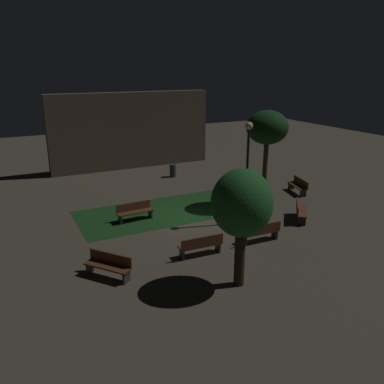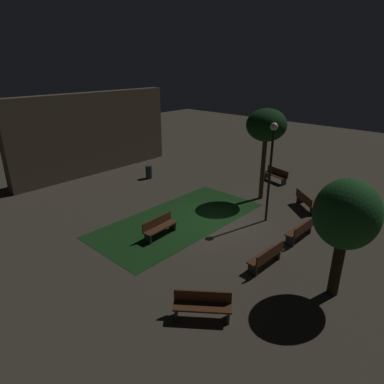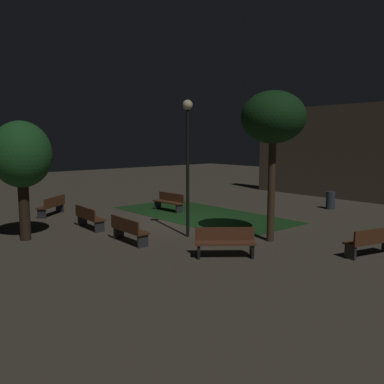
{
  "view_description": "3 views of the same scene",
  "coord_description": "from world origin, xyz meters",
  "px_view_note": "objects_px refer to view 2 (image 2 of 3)",
  "views": [
    {
      "loc": [
        -8.2,
        -16.47,
        7.28
      ],
      "look_at": [
        -0.03,
        -0.15,
        1.45
      ],
      "focal_mm": 36.83,
      "sensor_mm": 36.0,
      "label": 1
    },
    {
      "loc": [
        -11.51,
        -9.13,
        7.48
      ],
      "look_at": [
        -0.59,
        0.88,
        1.63
      ],
      "focal_mm": 31.13,
      "sensor_mm": 36.0,
      "label": 2
    },
    {
      "loc": [
        13.06,
        -11.02,
        3.53
      ],
      "look_at": [
        -0.23,
        0.52,
        1.22
      ],
      "focal_mm": 37.74,
      "sensor_mm": 36.0,
      "label": 3
    }
  ],
  "objects_px": {
    "bench_lawn_edge": "(267,256)",
    "bench_front_right": "(159,226)",
    "bench_back_row": "(301,230)",
    "bench_corner": "(276,174)",
    "tree_near_wall": "(266,126)",
    "tree_right_canopy": "(346,216)",
    "bench_front_left": "(306,200)",
    "bench_by_lamp": "(202,304)",
    "trash_bin": "(149,172)",
    "lamp_post_near_wall": "(271,157)"
  },
  "relations": [
    {
      "from": "bench_lawn_edge",
      "to": "bench_front_right",
      "type": "distance_m",
      "value": 5.03
    },
    {
      "from": "bench_back_row",
      "to": "bench_corner",
      "type": "bearing_deg",
      "value": 37.3
    },
    {
      "from": "tree_near_wall",
      "to": "tree_right_canopy",
      "type": "bearing_deg",
      "value": -131.94
    },
    {
      "from": "bench_back_row",
      "to": "tree_right_canopy",
      "type": "bearing_deg",
      "value": -137.64
    },
    {
      "from": "bench_lawn_edge",
      "to": "tree_near_wall",
      "type": "height_order",
      "value": "tree_near_wall"
    },
    {
      "from": "bench_front_left",
      "to": "tree_right_canopy",
      "type": "xyz_separation_m",
      "value": [
        -6.08,
        -3.82,
        2.48
      ]
    },
    {
      "from": "bench_lawn_edge",
      "to": "tree_near_wall",
      "type": "xyz_separation_m",
      "value": [
        5.92,
        3.9,
        3.72
      ]
    },
    {
      "from": "bench_by_lamp",
      "to": "bench_corner",
      "type": "distance_m",
      "value": 13.68
    },
    {
      "from": "bench_lawn_edge",
      "to": "bench_corner",
      "type": "bearing_deg",
      "value": 27.39
    },
    {
      "from": "bench_front_left",
      "to": "trash_bin",
      "type": "distance_m",
      "value": 10.39
    },
    {
      "from": "bench_back_row",
      "to": "bench_front_right",
      "type": "bearing_deg",
      "value": 129.45
    },
    {
      "from": "bench_back_row",
      "to": "bench_corner",
      "type": "distance_m",
      "value": 7.79
    },
    {
      "from": "bench_lawn_edge",
      "to": "tree_right_canopy",
      "type": "relative_size",
      "value": 0.44
    },
    {
      "from": "bench_lawn_edge",
      "to": "lamp_post_near_wall",
      "type": "height_order",
      "value": "lamp_post_near_wall"
    },
    {
      "from": "bench_lawn_edge",
      "to": "bench_back_row",
      "type": "height_order",
      "value": "same"
    },
    {
      "from": "bench_corner",
      "to": "tree_near_wall",
      "type": "height_order",
      "value": "tree_near_wall"
    },
    {
      "from": "bench_front_right",
      "to": "bench_front_left",
      "type": "distance_m",
      "value": 8.19
    },
    {
      "from": "bench_lawn_edge",
      "to": "bench_front_left",
      "type": "xyz_separation_m",
      "value": [
        6.24,
        1.32,
        0.0
      ]
    },
    {
      "from": "bench_back_row",
      "to": "bench_front_right",
      "type": "height_order",
      "value": "same"
    },
    {
      "from": "bench_by_lamp",
      "to": "bench_front_left",
      "type": "bearing_deg",
      "value": 7.27
    },
    {
      "from": "tree_near_wall",
      "to": "tree_right_canopy",
      "type": "xyz_separation_m",
      "value": [
        -5.75,
        -6.4,
        -1.24
      ]
    },
    {
      "from": "trash_bin",
      "to": "tree_right_canopy",
      "type": "bearing_deg",
      "value": -104.77
    },
    {
      "from": "tree_right_canopy",
      "to": "bench_lawn_edge",
      "type": "bearing_deg",
      "value": 93.83
    },
    {
      "from": "bench_corner",
      "to": "lamp_post_near_wall",
      "type": "relative_size",
      "value": 0.38
    },
    {
      "from": "bench_lawn_edge",
      "to": "bench_front_right",
      "type": "height_order",
      "value": "same"
    },
    {
      "from": "bench_front_right",
      "to": "tree_right_canopy",
      "type": "height_order",
      "value": "tree_right_canopy"
    },
    {
      "from": "tree_near_wall",
      "to": "lamp_post_near_wall",
      "type": "distance_m",
      "value": 3.09
    },
    {
      "from": "bench_corner",
      "to": "lamp_post_near_wall",
      "type": "xyz_separation_m",
      "value": [
        -5.57,
        -2.59,
        2.82
      ]
    },
    {
      "from": "bench_front_right",
      "to": "trash_bin",
      "type": "height_order",
      "value": "trash_bin"
    },
    {
      "from": "trash_bin",
      "to": "bench_lawn_edge",
      "type": "bearing_deg",
      "value": -108.59
    },
    {
      "from": "bench_by_lamp",
      "to": "lamp_post_near_wall",
      "type": "bearing_deg",
      "value": 16.01
    },
    {
      "from": "bench_front_left",
      "to": "trash_bin",
      "type": "relative_size",
      "value": 1.89
    },
    {
      "from": "lamp_post_near_wall",
      "to": "bench_back_row",
      "type": "bearing_deg",
      "value": -106.49
    },
    {
      "from": "bench_back_row",
      "to": "bench_corner",
      "type": "xyz_separation_m",
      "value": [
        6.2,
        4.72,
        0.0
      ]
    },
    {
      "from": "bench_back_row",
      "to": "bench_front_left",
      "type": "relative_size",
      "value": 1.07
    },
    {
      "from": "bench_by_lamp",
      "to": "bench_front_left",
      "type": "distance_m",
      "value": 10.07
    },
    {
      "from": "lamp_post_near_wall",
      "to": "trash_bin",
      "type": "relative_size",
      "value": 5.49
    },
    {
      "from": "bench_by_lamp",
      "to": "bench_back_row",
      "type": "bearing_deg",
      "value": -0.37
    },
    {
      "from": "tree_near_wall",
      "to": "bench_front_left",
      "type": "bearing_deg",
      "value": -82.86
    },
    {
      "from": "tree_near_wall",
      "to": "tree_right_canopy",
      "type": "distance_m",
      "value": 8.7
    },
    {
      "from": "tree_near_wall",
      "to": "bench_front_right",
      "type": "bearing_deg",
      "value": 171.87
    },
    {
      "from": "bench_lawn_edge",
      "to": "trash_bin",
      "type": "height_order",
      "value": "trash_bin"
    },
    {
      "from": "bench_front_left",
      "to": "bench_corner",
      "type": "distance_m",
      "value": 4.45
    },
    {
      "from": "bench_lawn_edge",
      "to": "tree_right_canopy",
      "type": "distance_m",
      "value": 3.53
    },
    {
      "from": "bench_lawn_edge",
      "to": "bench_back_row",
      "type": "bearing_deg",
      "value": -0.0
    },
    {
      "from": "bench_front_right",
      "to": "bench_corner",
      "type": "distance_m",
      "value": 10.24
    },
    {
      "from": "bench_by_lamp",
      "to": "trash_bin",
      "type": "bearing_deg",
      "value": 56.32
    },
    {
      "from": "bench_back_row",
      "to": "lamp_post_near_wall",
      "type": "xyz_separation_m",
      "value": [
        0.63,
        2.13,
        2.82
      ]
    },
    {
      "from": "bench_by_lamp",
      "to": "trash_bin",
      "type": "distance_m",
      "value": 13.67
    },
    {
      "from": "bench_front_left",
      "to": "lamp_post_near_wall",
      "type": "distance_m",
      "value": 3.98
    }
  ]
}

